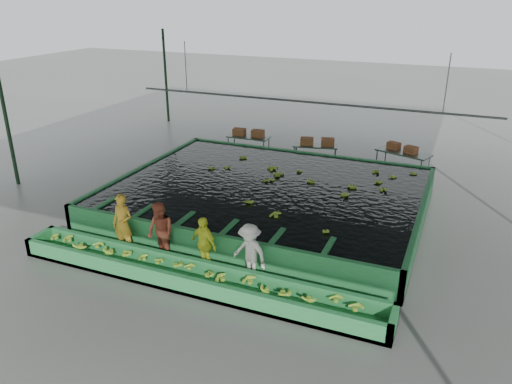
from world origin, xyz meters
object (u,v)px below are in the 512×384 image
at_px(worker_b, 160,232).
at_px(box_stack_right, 402,151).
at_px(flotation_tank, 268,197).
at_px(packing_table_mid, 315,154).
at_px(sorting_trough, 192,276).
at_px(packing_table_right, 402,163).
at_px(box_stack_mid, 317,145).
at_px(box_stack_left, 249,136).
at_px(worker_c, 204,244).
at_px(packing_table_left, 249,145).
at_px(worker_a, 123,224).
at_px(worker_d, 250,253).

distance_m(worker_b, box_stack_right, 10.90).
relative_size(flotation_tank, packing_table_mid, 5.37).
height_order(sorting_trough, worker_b, worker_b).
height_order(flotation_tank, packing_table_right, packing_table_right).
distance_m(flotation_tank, worker_b, 4.54).
bearing_deg(worker_b, box_stack_mid, 103.05).
relative_size(flotation_tank, box_stack_left, 7.10).
bearing_deg(box_stack_right, worker_b, -117.37).
xyz_separation_m(box_stack_mid, box_stack_right, (3.43, 0.20, 0.11)).
relative_size(worker_c, box_stack_left, 1.08).
xyz_separation_m(worker_c, packing_table_left, (-2.94, 9.58, -0.33)).
relative_size(box_stack_left, box_stack_right, 1.12).
bearing_deg(packing_table_right, box_stack_mid, -178.34).
distance_m(sorting_trough, packing_table_left, 10.82).
bearing_deg(worker_c, box_stack_left, 127.33).
distance_m(packing_table_left, box_stack_mid, 3.23).
distance_m(worker_a, worker_c, 2.55).
distance_m(packing_table_right, box_stack_mid, 3.53).
relative_size(worker_b, worker_d, 1.08).
bearing_deg(packing_table_left, worker_a, -87.64).
distance_m(sorting_trough, worker_d, 1.56).
height_order(sorting_trough, packing_table_right, packing_table_right).
relative_size(packing_table_mid, packing_table_right, 0.89).
height_order(worker_a, packing_table_right, worker_a).
distance_m(flotation_tank, packing_table_left, 6.09).
distance_m(worker_c, packing_table_right, 10.30).
xyz_separation_m(sorting_trough, worker_c, (-0.08, 0.80, 0.51)).
distance_m(worker_d, box_stack_right, 9.97).
bearing_deg(box_stack_right, packing_table_mid, -176.92).
distance_m(worker_c, box_stack_left, 10.07).
bearing_deg(sorting_trough, worker_c, 96.04).
bearing_deg(worker_d, box_stack_left, 129.96).
xyz_separation_m(worker_b, box_stack_left, (-1.64, 9.62, 0.02)).
bearing_deg(worker_a, sorting_trough, -16.54).
relative_size(flotation_tank, box_stack_right, 7.95).
bearing_deg(sorting_trough, flotation_tank, 90.00).
bearing_deg(flotation_tank, box_stack_mid, 88.05).
relative_size(worker_a, worker_b, 1.03).
distance_m(worker_a, box_stack_mid, 9.89).
height_order(worker_b, box_stack_left, worker_b).
distance_m(worker_a, packing_table_mid, 9.89).
height_order(sorting_trough, box_stack_mid, box_stack_mid).
xyz_separation_m(sorting_trough, packing_table_left, (-3.02, 10.38, 0.18)).
relative_size(worker_a, worker_c, 1.13).
bearing_deg(flotation_tank, worker_d, -74.10).
bearing_deg(packing_table_right, box_stack_right, 128.19).
bearing_deg(worker_c, box_stack_mid, 108.68).
relative_size(packing_table_mid, box_stack_mid, 1.32).
height_order(worker_a, packing_table_mid, worker_a).
bearing_deg(packing_table_right, box_stack_left, 179.65).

